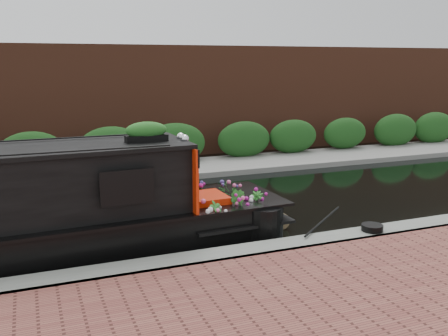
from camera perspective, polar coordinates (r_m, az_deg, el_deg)
name	(u,v)px	position (r m, az deg, el deg)	size (l,w,h in m)	color
ground	(150,215)	(11.49, -8.43, -5.39)	(80.00, 80.00, 0.00)	black
near_bank_coping	(196,271)	(8.51, -3.17, -11.68)	(40.00, 0.60, 0.50)	slate
far_bank_path	(118,177)	(15.48, -12.02, -0.97)	(40.00, 2.40, 0.34)	gray
far_hedge	(113,171)	(16.34, -12.56, -0.30)	(40.00, 1.10, 2.80)	#194316
far_brick_wall	(103,159)	(18.38, -13.62, 1.00)	(40.00, 1.00, 8.00)	#5B2F1F
rope_fender	(279,220)	(10.61, 6.30, -5.88)	(0.33, 0.33, 0.35)	olive
coiled_mooring_rope	(372,228)	(10.02, 16.58, -6.55)	(0.41, 0.41, 0.12)	black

